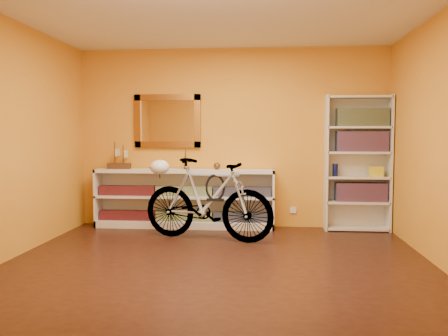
# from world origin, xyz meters

# --- Properties ---
(floor) EXTENTS (4.50, 4.00, 0.01)m
(floor) POSITION_xyz_m (0.00, 0.00, -0.01)
(floor) COLOR black
(floor) RESTS_ON ground
(ceiling) EXTENTS (4.50, 4.00, 0.01)m
(ceiling) POSITION_xyz_m (0.00, 0.00, 2.60)
(ceiling) COLOR silver
(ceiling) RESTS_ON ground
(back_wall) EXTENTS (4.50, 0.01, 2.60)m
(back_wall) POSITION_xyz_m (0.00, 2.00, 1.30)
(back_wall) COLOR orange
(back_wall) RESTS_ON ground
(left_wall) EXTENTS (0.01, 4.00, 2.60)m
(left_wall) POSITION_xyz_m (-2.25, 0.00, 1.30)
(left_wall) COLOR orange
(left_wall) RESTS_ON ground
(right_wall) EXTENTS (0.01, 4.00, 2.60)m
(right_wall) POSITION_xyz_m (2.25, 0.00, 1.30)
(right_wall) COLOR orange
(right_wall) RESTS_ON ground
(gilt_mirror) EXTENTS (0.98, 0.06, 0.78)m
(gilt_mirror) POSITION_xyz_m (-0.95, 1.97, 1.55)
(gilt_mirror) COLOR brown
(gilt_mirror) RESTS_ON back_wall
(wall_socket) EXTENTS (0.09, 0.02, 0.09)m
(wall_socket) POSITION_xyz_m (0.90, 1.99, 0.25)
(wall_socket) COLOR silver
(wall_socket) RESTS_ON back_wall
(console_unit) EXTENTS (2.60, 0.35, 0.85)m
(console_unit) POSITION_xyz_m (-0.68, 1.81, 0.42)
(console_unit) COLOR silver
(console_unit) RESTS_ON floor
(cd_row_lower) EXTENTS (2.50, 0.13, 0.14)m
(cd_row_lower) POSITION_xyz_m (-0.68, 1.79, 0.17)
(cd_row_lower) COLOR black
(cd_row_lower) RESTS_ON console_unit
(cd_row_upper) EXTENTS (2.50, 0.13, 0.14)m
(cd_row_upper) POSITION_xyz_m (-0.68, 1.79, 0.54)
(cd_row_upper) COLOR navy
(cd_row_upper) RESTS_ON console_unit
(model_ship) EXTENTS (0.34, 0.13, 0.40)m
(model_ship) POSITION_xyz_m (-1.64, 1.81, 1.05)
(model_ship) COLOR #3C2111
(model_ship) RESTS_ON console_unit
(toy_car) EXTENTS (0.00, 0.00, 0.00)m
(toy_car) POSITION_xyz_m (-1.13, 1.81, 0.85)
(toy_car) COLOR black
(toy_car) RESTS_ON console_unit
(bronze_ornament) EXTENTS (0.06, 0.06, 0.33)m
(bronze_ornament) POSITION_xyz_m (-0.66, 1.81, 1.02)
(bronze_ornament) COLOR brown
(bronze_ornament) RESTS_ON console_unit
(decorative_orb) EXTENTS (0.10, 0.10, 0.10)m
(decorative_orb) POSITION_xyz_m (-0.20, 1.81, 0.90)
(decorative_orb) COLOR brown
(decorative_orb) RESTS_ON console_unit
(bookcase) EXTENTS (0.90, 0.30, 1.90)m
(bookcase) POSITION_xyz_m (1.78, 1.84, 0.95)
(bookcase) COLOR silver
(bookcase) RESTS_ON floor
(book_row_a) EXTENTS (0.70, 0.22, 0.26)m
(book_row_a) POSITION_xyz_m (1.83, 1.84, 0.55)
(book_row_a) COLOR maroon
(book_row_a) RESTS_ON bookcase
(book_row_b) EXTENTS (0.70, 0.22, 0.28)m
(book_row_b) POSITION_xyz_m (1.83, 1.84, 1.25)
(book_row_b) COLOR maroon
(book_row_b) RESTS_ON bookcase
(book_row_c) EXTENTS (0.70, 0.22, 0.25)m
(book_row_c) POSITION_xyz_m (1.83, 1.84, 1.59)
(book_row_c) COLOR navy
(book_row_c) RESTS_ON bookcase
(travel_mug) EXTENTS (0.08, 0.08, 0.18)m
(travel_mug) POSITION_xyz_m (1.47, 1.82, 0.85)
(travel_mug) COLOR navy
(travel_mug) RESTS_ON bookcase
(red_tin) EXTENTS (0.17, 0.17, 0.17)m
(red_tin) POSITION_xyz_m (1.58, 1.87, 1.55)
(red_tin) COLOR maroon
(red_tin) RESTS_ON bookcase
(yellow_bag) EXTENTS (0.19, 0.13, 0.14)m
(yellow_bag) POSITION_xyz_m (2.03, 1.80, 0.84)
(yellow_bag) COLOR yellow
(yellow_bag) RESTS_ON bookcase
(bicycle) EXTENTS (0.90, 1.84, 1.05)m
(bicycle) POSITION_xyz_m (-0.24, 1.03, 0.52)
(bicycle) COLOR silver
(bicycle) RESTS_ON floor
(helmet) EXTENTS (0.26, 0.25, 0.19)m
(helmet) POSITION_xyz_m (-0.90, 1.21, 0.92)
(helmet) COLOR white
(helmet) RESTS_ON bicycle
(u_lock) EXTENTS (0.25, 0.03, 0.25)m
(u_lock) POSITION_xyz_m (-0.14, 1.00, 0.68)
(u_lock) COLOR black
(u_lock) RESTS_ON bicycle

